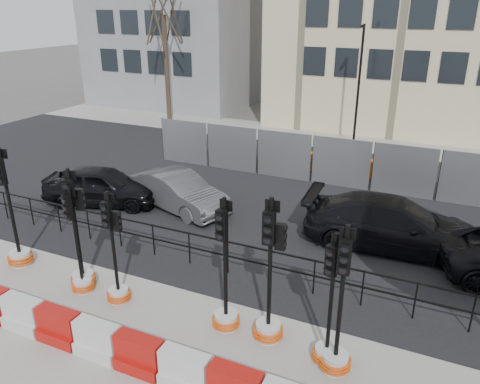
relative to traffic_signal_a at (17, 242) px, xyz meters
The scene contains 21 objects.
ground 5.63m from the traffic_signal_a, ahead, with size 120.00×120.00×0.00m, color #51514C.
sidewalk_near 5.98m from the traffic_signal_a, 21.53° to the right, with size 40.00×6.00×0.02m, color gray.
road 9.60m from the traffic_signal_a, 54.76° to the left, with size 40.00×14.00×0.03m, color black.
sidewalk_far 17.72m from the traffic_signal_a, 71.82° to the left, with size 40.00×4.00×0.02m, color gray.
building_grey 25.13m from the traffic_signal_a, 110.39° to the left, with size 11.00×9.06×14.00m.
kerb_railing 5.88m from the traffic_signal_a, 20.09° to the left, with size 18.00×0.04×1.00m.
heras_fencing 11.68m from the traffic_signal_a, 64.45° to the left, with size 14.33×1.72×2.00m.
lamp_post_far 17.10m from the traffic_signal_a, 69.13° to the left, with size 0.12×0.56×6.00m.
tree_bare_far 18.21m from the traffic_signal_a, 108.54° to the left, with size 2.00×2.00×9.00m.
barrier_row 5.88m from the traffic_signal_a, 19.71° to the right, with size 13.60×0.50×0.80m.
traffic_signal_a is the anchor object (origin of this frame).
traffic_signal_b 2.39m from the traffic_signal_a, ahead, with size 0.64×0.64×3.26m.
traffic_signal_c 2.53m from the traffic_signal_a, ahead, with size 0.57×0.57×2.92m.
traffic_signal_d 3.65m from the traffic_signal_a, ahead, with size 0.58×0.58×2.94m.
traffic_signal_e 6.50m from the traffic_signal_a, ahead, with size 0.63×0.63×3.22m.
traffic_signal_f 7.51m from the traffic_signal_a, ahead, with size 0.67×0.67×3.38m.
traffic_signal_g 8.85m from the traffic_signal_a, ahead, with size 0.59×0.59×2.97m.
traffic_signal_h 9.08m from the traffic_signal_a, ahead, with size 0.64×0.64×3.24m.
car_a 4.52m from the traffic_signal_a, 99.40° to the left, with size 4.51×2.83×1.43m, color black.
car_b 5.60m from the traffic_signal_a, 68.92° to the left, with size 4.30×2.59×1.34m, color #45454A.
car_c 10.81m from the traffic_signal_a, 30.15° to the left, with size 5.41×2.46×1.53m, color black.
Camera 1 is at (4.89, -8.70, 6.85)m, focal length 35.00 mm.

